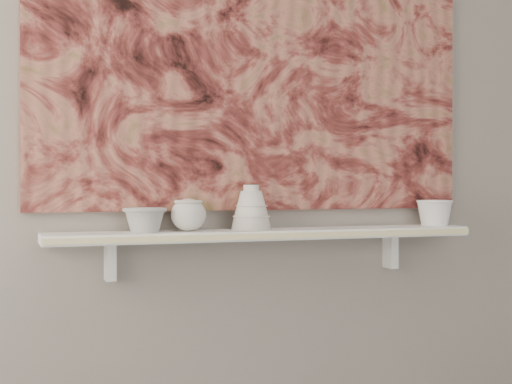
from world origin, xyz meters
name	(u,v)px	position (x,y,z in m)	size (l,w,h in m)	color
wall_back	(257,102)	(0.00, 1.60, 1.35)	(3.60, 3.60, 0.00)	gray
shelf	(267,234)	(0.00, 1.51, 0.92)	(1.40, 0.18, 0.03)	white
shelf_stripe	(278,236)	(0.00, 1.41, 0.92)	(1.40, 0.01, 0.02)	beige
bracket_left	(110,261)	(-0.49, 1.57, 0.84)	(0.03, 0.06, 0.12)	white
bracket_right	(390,251)	(0.49, 1.57, 0.84)	(0.03, 0.06, 0.12)	white
painting	(259,44)	(0.00, 1.59, 1.54)	(1.50, 0.03, 1.10)	maroon
house_motif	(380,140)	(0.45, 1.57, 1.23)	(0.09, 0.00, 0.08)	black
bowl_grey	(145,219)	(-0.40, 1.51, 0.97)	(0.13, 0.13, 0.08)	#9A9A97
cup_cream	(189,215)	(-0.26, 1.51, 0.98)	(0.11, 0.11, 0.10)	beige
bell_vessel	(251,207)	(-0.05, 1.51, 1.00)	(0.13, 0.13, 0.14)	silver
bowl_white	(435,213)	(0.63, 1.51, 0.98)	(0.13, 0.13, 0.09)	white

